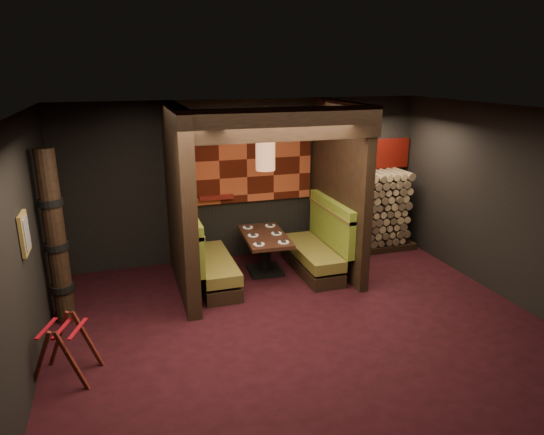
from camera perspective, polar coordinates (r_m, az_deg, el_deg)
The scene contains 23 objects.
floor at distance 6.78m, azimuth 3.41°, elevation -12.56°, with size 6.50×5.50×0.02m, color black.
ceiling at distance 5.91m, azimuth 3.90°, elevation 12.40°, with size 6.50×5.50×0.02m, color black.
wall_back at distance 8.73m, azimuth -2.91°, elevation 4.42°, with size 6.50×0.02×2.85m, color black.
wall_front at distance 3.96m, azimuth 18.51°, elevation -12.80°, with size 6.50×0.02×2.85m, color black.
wall_left at distance 5.91m, azimuth -27.40°, elevation -3.81°, with size 0.02×5.50×2.85m, color black.
wall_right at distance 7.94m, azimuth 26.18°, elevation 1.36°, with size 0.02×5.50×2.85m, color black.
partition_left at distance 7.43m, azimuth -10.81°, elevation 1.86°, with size 0.20×2.20×2.85m, color black.
partition_right at distance 8.19m, azimuth 7.86°, elevation 3.43°, with size 0.15×2.10×2.85m, color black.
header_beam at distance 6.57m, azimuth 1.40°, elevation 10.90°, with size 2.85×0.18×0.44m, color black.
tapa_back_panel at distance 8.60m, azimuth -3.02°, elevation 6.91°, with size 2.40×0.06×1.55m, color #AC4725.
tapa_side_panel at distance 7.51m, azimuth -10.25°, elevation 5.40°, with size 0.04×1.85×1.45m, color #AC4725.
lacquer_shelf at distance 8.56m, azimuth -6.58°, elevation 2.37°, with size 0.60×0.12×0.07m, color maroon.
booth_bench_left at distance 7.81m, azimuth -7.56°, elevation -5.17°, with size 0.68×1.60×1.14m.
booth_bench_right at distance 8.31m, azimuth 5.41°, elevation -3.70°, with size 0.68×1.60×1.14m.
dining_table at distance 8.19m, azimuth -0.84°, elevation -3.58°, with size 0.77×1.32×0.68m.
place_settings at distance 8.11m, azimuth -0.85°, elevation -1.97°, with size 0.63×1.08×0.03m.
pendant_lamp at distance 7.73m, azimuth -0.78°, elevation 7.24°, with size 0.31×0.31×1.06m.
framed_picture at distance 5.94m, azimuth -27.10°, elevation -1.68°, with size 0.05×0.36×0.46m.
luggage_rack at distance 6.04m, azimuth -23.20°, elevation -13.86°, with size 0.80×0.67×0.75m.
totem_column at distance 6.98m, azimuth -24.08°, elevation -2.41°, with size 0.31×0.31×2.40m.
firewood_stack at distance 9.37m, azimuth 11.46°, elevation 0.71°, with size 1.73×0.70×1.50m.
mosaic_header at distance 9.42m, azimuth 10.87°, elevation 7.28°, with size 1.83×0.10×0.56m, color maroon.
bay_front_post at distance 8.46m, azimuth 7.66°, elevation 3.88°, with size 0.08×0.08×2.85m, color black.
Camera 1 is at (-2.15, -5.48, 3.34)m, focal length 32.00 mm.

